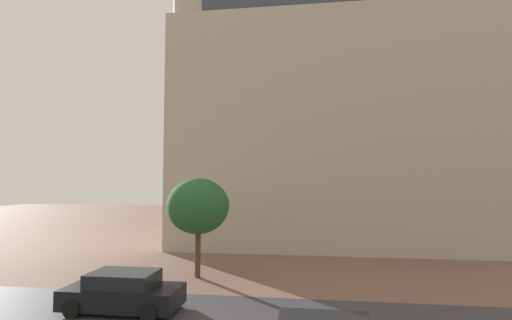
{
  "coord_description": "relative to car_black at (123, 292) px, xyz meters",
  "views": [
    {
      "loc": [
        1.57,
        -2.94,
        4.91
      ],
      "look_at": [
        -0.17,
        10.19,
        5.72
      ],
      "focal_mm": 25.15,
      "sensor_mm": 36.0,
      "label": 1
    }
  ],
  "objects": [
    {
      "name": "landmark_building",
      "position": [
        8.82,
        18.59,
        9.73
      ],
      "size": [
        24.14,
        15.3,
        36.85
      ],
      "color": "#B2A893",
      "rests_on": "ground_plane"
    },
    {
      "name": "ground_plane",
      "position": [
        5.3,
        -0.24,
        -0.71
      ],
      "size": [
        120.0,
        120.0,
        0.0
      ],
      "primitive_type": "plane",
      "color": "brown"
    },
    {
      "name": "tree_curb_far",
      "position": [
        1.42,
        5.05,
        2.94
      ],
      "size": [
        3.22,
        3.22,
        5.12
      ],
      "color": "#4C3823",
      "rests_on": "ground_plane"
    },
    {
      "name": "car_black",
      "position": [
        0.0,
        0.0,
        0.0
      ],
      "size": [
        4.41,
        2.09,
        1.48
      ],
      "color": "black",
      "rests_on": "ground_plane"
    }
  ]
}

